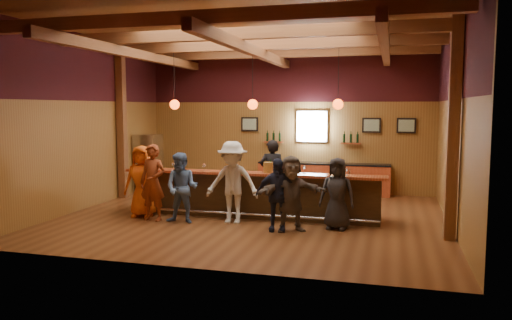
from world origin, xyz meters
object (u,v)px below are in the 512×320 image
(stainless_fridge, at_px, (148,163))
(customer_dark, at_px, (337,194))
(customer_denim, at_px, (182,188))
(customer_orange, at_px, (142,181))
(customer_navy, at_px, (277,195))
(bartender, at_px, (272,174))
(ice_bucket, at_px, (268,168))
(bar_counter, at_px, (255,194))
(back_bar_cabinet, at_px, (323,178))
(customer_brown, at_px, (291,194))
(bottle_a, at_px, (270,167))
(customer_white, at_px, (232,182))
(customer_redvest, at_px, (153,182))

(stainless_fridge, relative_size, customer_dark, 1.15)
(customer_denim, bearing_deg, customer_orange, 162.08)
(customer_orange, distance_m, customer_navy, 3.49)
(customer_navy, distance_m, bartender, 2.45)
(customer_orange, bearing_deg, ice_bucket, 2.58)
(customer_orange, xyz_separation_m, customer_dark, (4.67, -0.03, -0.08))
(stainless_fridge, relative_size, customer_orange, 1.04)
(bar_counter, xyz_separation_m, customer_dark, (2.07, -0.84, 0.26))
(ice_bucket, bearing_deg, bartender, 99.52)
(back_bar_cabinet, bearing_deg, customer_orange, -130.78)
(back_bar_cabinet, height_order, customer_orange, customer_orange)
(customer_navy, relative_size, customer_dark, 1.00)
(back_bar_cabinet, relative_size, customer_brown, 2.47)
(bartender, bearing_deg, bottle_a, 91.79)
(customer_navy, xyz_separation_m, customer_brown, (0.29, 0.06, 0.03))
(customer_orange, distance_m, customer_dark, 4.67)
(customer_denim, xyz_separation_m, customer_white, (1.11, 0.30, 0.13))
(customer_denim, xyz_separation_m, ice_bucket, (1.81, 0.85, 0.43))
(bartender, relative_size, bottle_a, 5.67)
(stainless_fridge, distance_m, bottle_a, 5.30)
(stainless_fridge, height_order, customer_navy, stainless_fridge)
(customer_denim, bearing_deg, customer_white, 14.10)
(back_bar_cabinet, distance_m, bottle_a, 3.96)
(customer_orange, xyz_separation_m, ice_bucket, (3.01, 0.48, 0.37))
(customer_redvest, relative_size, customer_navy, 1.14)
(customer_dark, bearing_deg, customer_white, -172.72)
(customer_dark, bearing_deg, customer_orange, -174.00)
(customer_denim, height_order, bartender, bartender)
(bar_counter, height_order, bottle_a, bottle_a)
(customer_white, bearing_deg, customer_redvest, -174.99)
(customer_dark, bearing_deg, bartender, 141.66)
(back_bar_cabinet, height_order, customer_brown, customer_brown)
(back_bar_cabinet, xyz_separation_m, customer_brown, (-0.04, -4.85, 0.33))
(ice_bucket, height_order, bottle_a, bottle_a)
(bar_counter, relative_size, customer_navy, 4.03)
(customer_white, distance_m, customer_navy, 1.24)
(customer_white, bearing_deg, bar_counter, 69.70)
(customer_redvest, relative_size, ice_bucket, 7.17)
(customer_denim, xyz_separation_m, customer_navy, (2.26, -0.16, -0.02))
(customer_white, bearing_deg, stainless_fridge, 136.93)
(stainless_fridge, distance_m, customer_navy, 6.25)
(back_bar_cabinet, xyz_separation_m, customer_denim, (-2.59, -4.75, 0.33))
(bartender, bearing_deg, back_bar_cabinet, -121.11)
(customer_orange, relative_size, bartender, 0.96)
(bottle_a, bearing_deg, back_bar_cabinet, 79.00)
(stainless_fridge, height_order, customer_white, customer_white)
(customer_white, xyz_separation_m, customer_brown, (1.44, -0.40, -0.13))
(stainless_fridge, relative_size, bottle_a, 5.67)
(ice_bucket, bearing_deg, customer_redvest, -163.17)
(customer_denim, relative_size, customer_brown, 0.99)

